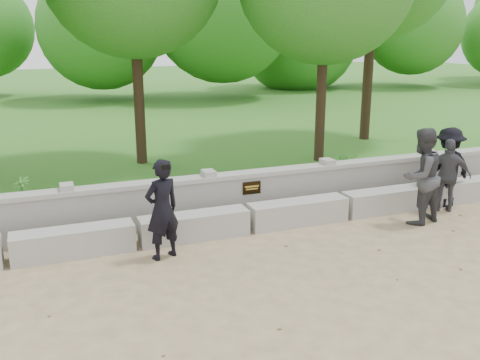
# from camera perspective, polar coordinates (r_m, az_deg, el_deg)

# --- Properties ---
(ground) EXTENTS (80.00, 80.00, 0.00)m
(ground) POSITION_cam_1_polar(r_m,az_deg,el_deg) (8.07, 6.05, -9.88)
(ground) COLOR tan
(ground) RESTS_ON ground
(lawn) EXTENTS (40.00, 22.00, 0.25)m
(lawn) POSITION_cam_1_polar(r_m,az_deg,el_deg) (21.00, -11.79, 6.05)
(lawn) COLOR #306F21
(lawn) RESTS_ON ground
(concrete_bench) EXTENTS (11.90, 0.45, 0.45)m
(concrete_bench) POSITION_cam_1_polar(r_m,az_deg,el_deg) (9.58, 0.87, -4.17)
(concrete_bench) COLOR #AAA8A1
(concrete_bench) RESTS_ON ground
(parapet_wall) EXTENTS (12.50, 0.35, 0.90)m
(parapet_wall) POSITION_cam_1_polar(r_m,az_deg,el_deg) (10.12, -0.62, -1.65)
(parapet_wall) COLOR #A09E97
(parapet_wall) RESTS_ON ground
(man_main) EXTENTS (0.68, 0.63, 1.60)m
(man_main) POSITION_cam_1_polar(r_m,az_deg,el_deg) (8.36, -8.30, -3.13)
(man_main) COLOR black
(man_main) RESTS_ON ground
(visitor_left) EXTENTS (1.01, 0.87, 1.79)m
(visitor_left) POSITION_cam_1_polar(r_m,az_deg,el_deg) (10.35, 18.73, 0.38)
(visitor_left) COLOR #38393D
(visitor_left) RESTS_ON ground
(visitor_mid) EXTENTS (1.05, 0.61, 1.62)m
(visitor_mid) POSITION_cam_1_polar(r_m,az_deg,el_deg) (11.62, 21.29, 1.29)
(visitor_mid) COLOR black
(visitor_mid) RESTS_ON ground
(visitor_right) EXTENTS (0.90, 0.79, 1.46)m
(visitor_right) POSITION_cam_1_polar(r_m,az_deg,el_deg) (11.27, 21.29, 0.46)
(visitor_right) COLOR #424247
(visitor_right) RESTS_ON ground
(shrub_b) EXTENTS (0.28, 0.32, 0.51)m
(shrub_b) POSITION_cam_1_polar(r_m,az_deg,el_deg) (12.42, 10.95, 1.50)
(shrub_b) COLOR #3E7F2B
(shrub_b) RESTS_ON lawn
(shrub_c) EXTENTS (0.54, 0.48, 0.55)m
(shrub_c) POSITION_cam_1_polar(r_m,az_deg,el_deg) (12.17, 12.66, 1.21)
(shrub_c) COLOR #3E7F2B
(shrub_c) RESTS_ON lawn
(shrub_d) EXTENTS (0.48, 0.48, 0.64)m
(shrub_d) POSITION_cam_1_polar(r_m,az_deg,el_deg) (10.63, -22.23, -1.41)
(shrub_d) COLOR #3E7F2B
(shrub_d) RESTS_ON lawn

